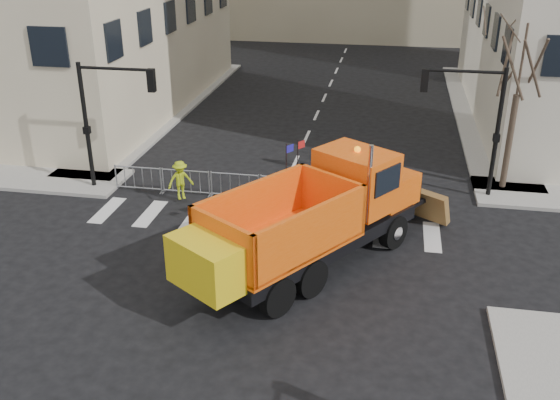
% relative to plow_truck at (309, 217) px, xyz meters
% --- Properties ---
extents(ground, '(120.00, 120.00, 0.00)m').
position_rel_plow_truck_xyz_m(ground, '(-1.96, -2.53, -1.86)').
color(ground, black).
rests_on(ground, ground).
extents(sidewalk_back, '(64.00, 5.00, 0.15)m').
position_rel_plow_truck_xyz_m(sidewalk_back, '(-1.96, 5.97, -1.79)').
color(sidewalk_back, gray).
rests_on(sidewalk_back, ground).
extents(traffic_light_left, '(0.18, 0.18, 5.40)m').
position_rel_plow_truck_xyz_m(traffic_light_left, '(-9.96, 4.97, 0.84)').
color(traffic_light_left, black).
rests_on(traffic_light_left, ground).
extents(traffic_light_right, '(0.18, 0.18, 5.40)m').
position_rel_plow_truck_xyz_m(traffic_light_right, '(6.54, 6.97, 0.84)').
color(traffic_light_right, black).
rests_on(traffic_light_right, ground).
extents(crowd_barriers, '(12.60, 0.60, 1.10)m').
position_rel_plow_truck_xyz_m(crowd_barriers, '(-2.71, 5.07, -1.31)').
color(crowd_barriers, '#9EA0A5').
rests_on(crowd_barriers, ground).
extents(street_tree, '(3.00, 3.00, 7.50)m').
position_rel_plow_truck_xyz_m(street_tree, '(7.24, 7.97, 1.89)').
color(street_tree, '#382B21').
rests_on(street_tree, ground).
extents(plow_truck, '(8.45, 10.53, 4.19)m').
position_rel_plow_truck_xyz_m(plow_truck, '(0.00, 0.00, 0.00)').
color(plow_truck, black).
rests_on(plow_truck, ground).
extents(cop_a, '(0.70, 0.70, 1.63)m').
position_rel_plow_truck_xyz_m(cop_a, '(2.13, 4.47, -1.05)').
color(cop_a, black).
rests_on(cop_a, ground).
extents(cop_b, '(0.93, 0.75, 1.82)m').
position_rel_plow_truck_xyz_m(cop_b, '(3.12, 4.47, -0.95)').
color(cop_b, black).
rests_on(cop_b, ground).
extents(cop_c, '(1.15, 1.26, 2.07)m').
position_rel_plow_truck_xyz_m(cop_c, '(2.88, 4.47, -0.83)').
color(cop_c, black).
rests_on(cop_c, ground).
extents(worker, '(1.20, 1.09, 1.62)m').
position_rel_plow_truck_xyz_m(worker, '(-5.80, 4.27, -0.90)').
color(worker, '#A3BB16').
rests_on(worker, sidewalk_back).
extents(newspaper_box, '(0.52, 0.48, 1.10)m').
position_rel_plow_truck_xyz_m(newspaper_box, '(3.29, 5.31, -1.16)').
color(newspaper_box, '#A10C21').
rests_on(newspaper_box, sidewalk_back).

